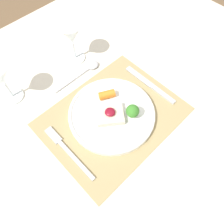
{
  "coord_description": "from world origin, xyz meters",
  "views": [
    {
      "loc": [
        -0.25,
        -0.25,
        1.39
      ],
      "look_at": [
        0.0,
        0.01,
        0.79
      ],
      "focal_mm": 35.0,
      "sensor_mm": 36.0,
      "label": 1
    }
  ],
  "objects_px": {
    "fork": "(66,149)",
    "wine_glass_far": "(0,78)",
    "dinner_plate": "(112,113)",
    "wine_glass_near": "(71,36)",
    "knife": "(153,87)",
    "spoon": "(87,69)"
  },
  "relations": [
    {
      "from": "spoon",
      "to": "wine_glass_near",
      "type": "relative_size",
      "value": 1.33
    },
    {
      "from": "wine_glass_near",
      "to": "wine_glass_far",
      "type": "relative_size",
      "value": 1.03
    },
    {
      "from": "spoon",
      "to": "wine_glass_near",
      "type": "bearing_deg",
      "value": 79.77
    },
    {
      "from": "fork",
      "to": "dinner_plate",
      "type": "bearing_deg",
      "value": -6.32
    },
    {
      "from": "wine_glass_far",
      "to": "spoon",
      "type": "bearing_deg",
      "value": -18.59
    },
    {
      "from": "knife",
      "to": "spoon",
      "type": "bearing_deg",
      "value": 114.43
    },
    {
      "from": "fork",
      "to": "knife",
      "type": "bearing_deg",
      "value": -7.28
    },
    {
      "from": "dinner_plate",
      "to": "wine_glass_near",
      "type": "height_order",
      "value": "wine_glass_near"
    },
    {
      "from": "fork",
      "to": "spoon",
      "type": "xyz_separation_m",
      "value": [
        0.25,
        0.19,
        -0.0
      ]
    },
    {
      "from": "fork",
      "to": "knife",
      "type": "height_order",
      "value": "knife"
    },
    {
      "from": "dinner_plate",
      "to": "fork",
      "type": "xyz_separation_m",
      "value": [
        -0.18,
        0.01,
        -0.01
      ]
    },
    {
      "from": "wine_glass_far",
      "to": "fork",
      "type": "bearing_deg",
      "value": -87.68
    },
    {
      "from": "knife",
      "to": "wine_glass_near",
      "type": "distance_m",
      "value": 0.34
    },
    {
      "from": "knife",
      "to": "wine_glass_near",
      "type": "bearing_deg",
      "value": 106.93
    },
    {
      "from": "dinner_plate",
      "to": "wine_glass_near",
      "type": "xyz_separation_m",
      "value": [
        0.08,
        0.28,
        0.09
      ]
    },
    {
      "from": "dinner_plate",
      "to": "knife",
      "type": "height_order",
      "value": "dinner_plate"
    },
    {
      "from": "fork",
      "to": "wine_glass_far",
      "type": "xyz_separation_m",
      "value": [
        -0.01,
        0.28,
        0.1
      ]
    },
    {
      "from": "fork",
      "to": "wine_glass_far",
      "type": "height_order",
      "value": "wine_glass_far"
    },
    {
      "from": "wine_glass_near",
      "to": "knife",
      "type": "bearing_deg",
      "value": -70.64
    },
    {
      "from": "spoon",
      "to": "wine_glass_near",
      "type": "height_order",
      "value": "wine_glass_near"
    },
    {
      "from": "fork",
      "to": "spoon",
      "type": "relative_size",
      "value": 1.09
    },
    {
      "from": "dinner_plate",
      "to": "knife",
      "type": "distance_m",
      "value": 0.18
    }
  ]
}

